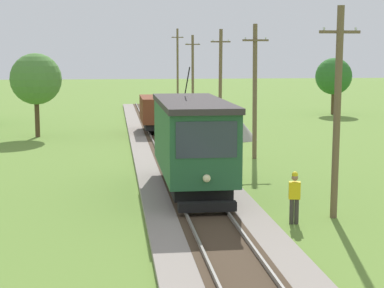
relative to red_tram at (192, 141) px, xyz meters
name	(u,v)px	position (x,y,z in m)	size (l,w,h in m)	color
red_tram	(192,141)	(0.00, 0.00, 0.00)	(2.60, 8.54, 4.79)	#235633
freight_car	(158,112)	(0.00, 19.33, -0.64)	(2.40, 5.20, 2.31)	brown
utility_pole_near_tram	(337,111)	(4.43, -4.31, 1.52)	(1.40, 0.33, 7.24)	brown
utility_pole_mid	(255,90)	(4.43, 8.37, 1.50)	(1.40, 0.50, 7.20)	brown
utility_pole_far	(220,80)	(4.43, 19.45, 1.57)	(1.40, 0.49, 7.33)	brown
utility_pole_distant	(193,73)	(4.43, 35.24, 1.58)	(1.40, 0.46, 7.35)	brown
utility_pole_horizon	(178,64)	(4.43, 49.59, 2.14)	(1.40, 0.34, 8.47)	brown
gravel_pile	(240,130)	(5.14, 15.64, -1.52)	(2.22, 2.22, 1.34)	#9E998E
track_worker	(294,195)	(2.83, -4.91, -1.21)	(0.42, 0.32, 1.78)	#38332D
tree_left_near	(334,76)	(17.11, 31.75, 1.32)	(3.37, 3.37, 5.21)	#4C3823
tree_right_near	(36,79)	(-8.27, 18.77, 1.73)	(3.45, 3.45, 5.66)	#4C3823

